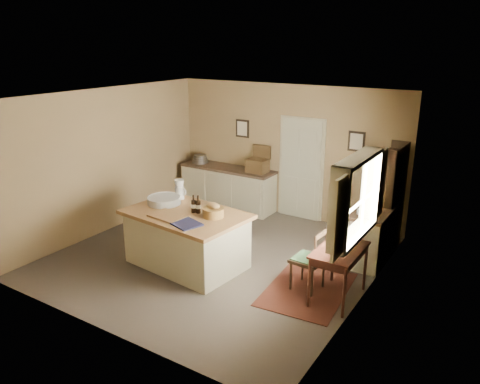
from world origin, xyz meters
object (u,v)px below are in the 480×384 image
(work_island, at_px, (187,237))
(writing_desk, at_px, (339,255))
(sideboard, at_px, (228,186))
(desk_chair, at_px, (308,260))
(right_cabinet, at_px, (370,235))
(shelving_unit, at_px, (392,199))

(work_island, bearing_deg, writing_desk, 12.98)
(sideboard, distance_m, writing_desk, 4.18)
(desk_chair, height_order, right_cabinet, right_cabinet)
(writing_desk, distance_m, right_cabinet, 1.43)
(work_island, height_order, desk_chair, work_island)
(sideboard, height_order, right_cabinet, sideboard)
(writing_desk, xyz_separation_m, desk_chair, (-0.48, 0.02, -0.21))
(desk_chair, height_order, shelving_unit, shelving_unit)
(writing_desk, bearing_deg, work_island, -172.97)
(sideboard, bearing_deg, desk_chair, -38.50)
(desk_chair, bearing_deg, right_cabinet, 75.47)
(sideboard, relative_size, shelving_unit, 1.15)
(desk_chair, bearing_deg, shelving_unit, 76.87)
(writing_desk, relative_size, desk_chair, 1.02)
(writing_desk, height_order, shelving_unit, shelving_unit)
(writing_desk, bearing_deg, desk_chair, 178.06)
(shelving_unit, bearing_deg, right_cabinet, -104.00)
(right_cabinet, height_order, shelving_unit, shelving_unit)
(right_cabinet, bearing_deg, sideboard, 164.46)
(desk_chair, bearing_deg, writing_desk, 2.29)
(shelving_unit, bearing_deg, sideboard, 174.33)
(work_island, bearing_deg, right_cabinet, 40.85)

